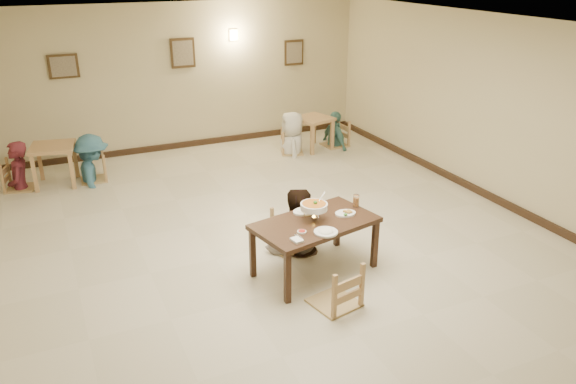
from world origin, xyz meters
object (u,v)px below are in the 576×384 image
bg_chair_rl (292,131)px  bg_diner_c (292,112)px  main_diner (296,189)px  bg_diner_b (88,135)px  chair_far (291,214)px  bg_diner_d (336,112)px  bg_table_left (53,153)px  main_table (315,227)px  bg_table_right (313,124)px  bg_chair_rr (335,122)px  bg_diner_a (12,142)px  chair_near (336,264)px  curry_warmer (314,207)px  bg_chair_ll (16,162)px  drink_glass (356,201)px  bg_chair_lr (91,155)px

bg_chair_rl → bg_diner_c: size_ratio=0.54×
main_diner → bg_chair_rl: (1.73, 3.83, -0.43)m
bg_diner_b → bg_chair_rl: bearing=-90.8°
chair_far → bg_diner_d: size_ratio=0.68×
bg_table_left → bg_chair_rl: bg_chair_rl is taller
main_table → chair_far: size_ratio=1.63×
chair_far → bg_diner_b: bearing=120.6°
bg_table_left → bg_chair_rl: (4.60, -0.16, -0.13)m
chair_far → bg_table_left: chair_far is taller
bg_table_right → bg_chair_rr: bearing=-1.0°
bg_chair_rr → bg_diner_a: bg_diner_a is taller
chair_far → bg_diner_d: 4.76m
chair_far → bg_table_right: chair_far is taller
chair_far → main_diner: 0.39m
main_table → chair_near: chair_near is taller
curry_warmer → bg_diner_b: 5.05m
main_diner → bg_chair_rl: size_ratio=1.91×
chair_far → bg_chair_ll: 5.26m
drink_glass → bg_diner_c: size_ratio=0.09×
bg_table_left → bg_diner_a: 0.67m
drink_glass → bg_diner_a: size_ratio=0.09×
curry_warmer → bg_chair_lr: (-2.22, 4.54, -0.42)m
main_table → bg_diner_d: size_ratio=1.11×
bg_chair_ll → bg_diner_d: (6.27, -0.14, 0.26)m
bg_diner_b → main_table: bearing=-153.7°
bg_table_left → bg_chair_lr: (0.62, -0.07, -0.12)m
main_diner → bg_diner_b: bearing=-57.8°
drink_glass → curry_warmer: bearing=-168.8°
bg_chair_ll → bg_diner_d: size_ratio=0.66×
curry_warmer → bg_chair_ll: 5.80m
chair_near → bg_table_right: (2.42, 5.33, 0.02)m
bg_chair_rl → bg_diner_a: 5.24m
bg_table_left → bg_chair_rr: (5.65, -0.10, -0.07)m
bg_diner_a → bg_chair_rl: bearing=94.8°
bg_chair_rl → bg_diner_b: (-3.99, 0.09, 0.40)m
chair_near → bg_chair_lr: 5.75m
main_table → bg_table_right: size_ratio=1.98×
main_diner → bg_chair_ll: (-3.49, 4.03, -0.40)m
bg_chair_ll → bg_chair_rr: (6.27, -0.14, 0.03)m
bg_chair_ll → bg_diner_c: bearing=-78.0°
bg_table_right → bg_chair_ll: size_ratio=0.85×
bg_chair_rl → bg_diner_b: 4.01m
bg_chair_rl → bg_chair_ll: bearing=107.2°
drink_glass → bg_chair_ll: size_ratio=0.16×
curry_warmer → bg_diner_b: bg_diner_b is taller
curry_warmer → bg_chair_lr: size_ratio=0.40×
bg_chair_ll → bg_chair_rl: size_ratio=1.06×
main_diner → bg_chair_ll: size_ratio=1.81×
bg_chair_ll → bg_diner_c: bg_diner_c is taller
bg_table_left → bg_chair_lr: size_ratio=0.88×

